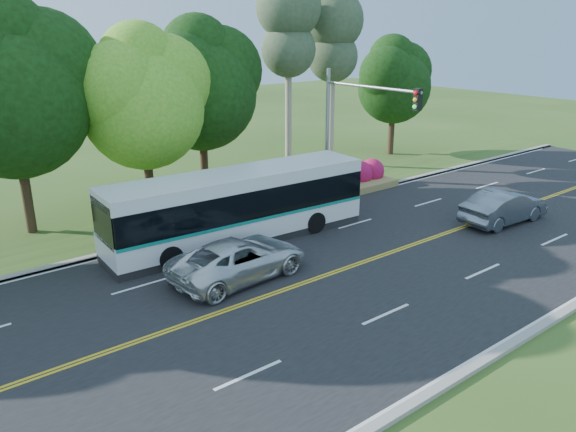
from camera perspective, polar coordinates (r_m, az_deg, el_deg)
ground at (r=21.60m, az=3.93°, el=-6.04°), size 120.00×120.00×0.00m
road at (r=21.60m, az=3.93°, el=-6.02°), size 60.00×14.00×0.02m
curb_north at (r=26.89m, az=-6.30°, el=-0.82°), size 60.00×0.30×0.15m
curb_south at (r=17.60m, az=20.11°, el=-13.20°), size 60.00×0.30×0.15m
grass_verge at (r=28.41m, az=-8.29°, el=0.12°), size 60.00×4.00×0.10m
lane_markings at (r=21.54m, az=3.74°, el=-6.05°), size 57.60×13.82×0.00m
tree_row at (r=27.89m, az=-21.75°, el=12.73°), size 44.70×9.10×13.84m
bougainvillea_hedge at (r=31.59m, az=3.77°, el=3.47°), size 9.50×2.25×1.50m
traffic_signal at (r=28.34m, az=6.64°, el=9.79°), size 0.42×6.10×7.00m
transit_bus at (r=24.49m, az=-5.05°, el=0.89°), size 11.98×3.16×3.11m
sedan at (r=28.81m, az=21.09°, el=0.88°), size 4.89×1.96×1.58m
suv at (r=21.12m, az=-5.01°, el=-4.37°), size 5.64×2.94×1.52m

